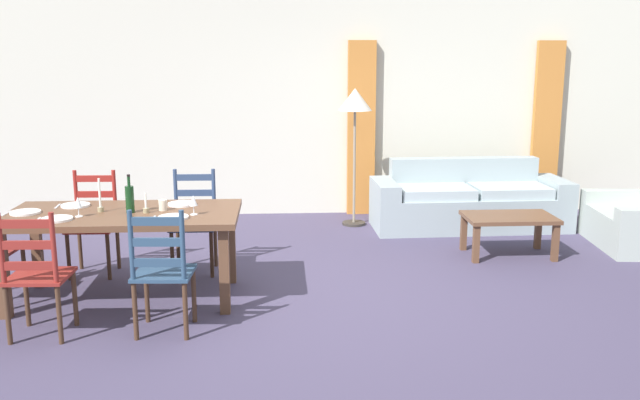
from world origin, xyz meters
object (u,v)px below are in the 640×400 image
object	(u,v)px
dining_table	(123,222)
wine_bottle	(130,198)
dining_chair_far_left	(94,223)
wine_glass_near_right	(193,201)
coffee_cup_primary	(163,205)
dining_chair_near_right	(162,271)
wine_glass_near_left	(78,203)
dining_chair_near_left	(37,275)
standing_lamp	(355,108)
couch	(468,203)
coffee_table	(509,222)
dining_chair_far_right	(194,222)

from	to	relation	value
dining_table	wine_bottle	bearing A→B (deg)	-14.67
dining_chair_far_left	wine_glass_near_right	world-z (taller)	dining_chair_far_left
coffee_cup_primary	dining_chair_far_left	bearing A→B (deg)	137.56
wine_bottle	dining_chair_near_right	bearing A→B (deg)	-63.81
wine_glass_near_left	dining_chair_far_left	bearing A→B (deg)	98.64
dining_chair_near_left	coffee_cup_primary	world-z (taller)	dining_chair_near_left
coffee_cup_primary	standing_lamp	xyz separation A→B (m)	(1.87, 2.42, 0.62)
dining_chair_far_left	standing_lamp	distance (m)	3.28
wine_glass_near_right	standing_lamp	bearing A→B (deg)	58.53
dining_chair_near_left	couch	world-z (taller)	dining_chair_near_left
wine_bottle	wine_glass_near_left	size ratio (longest dim) A/B	1.96
dining_chair_near_right	coffee_table	size ratio (longest dim) A/B	1.07
dining_chair_far_left	wine_glass_near_left	bearing A→B (deg)	-81.36
wine_glass_near_right	couch	size ratio (longest dim) A/B	0.07
dining_chair_far_left	dining_chair_near_left	bearing A→B (deg)	-90.06
dining_table	coffee_cup_primary	xyz separation A→B (m)	(0.32, 0.05, 0.13)
dining_chair_far_right	dining_table	bearing A→B (deg)	-122.45
dining_chair_far_right	standing_lamp	distance (m)	2.59
dining_chair_near_right	couch	bearing A→B (deg)	44.46
dining_chair_far_left	dining_table	bearing A→B (deg)	-59.22
couch	coffee_table	bearing A→B (deg)	-85.99
dining_chair_far_right	wine_glass_near_left	world-z (taller)	dining_chair_far_right
dining_chair_far_right	couch	size ratio (longest dim) A/B	0.42
dining_table	wine_glass_near_left	distance (m)	0.40
dining_chair_near_right	wine_bottle	xyz separation A→B (m)	(-0.37, 0.74, 0.39)
wine_glass_near_right	dining_chair_near_right	bearing A→B (deg)	-104.50
dining_chair_near_left	dining_chair_far_right	world-z (taller)	same
dining_chair_near_left	dining_chair_near_right	world-z (taller)	same
wine_bottle	coffee_table	xyz separation A→B (m)	(3.55, 1.08, -0.51)
dining_chair_near_right	wine_glass_near_right	size ratio (longest dim) A/B	5.96
wine_glass_near_left	coffee_cup_primary	bearing A→B (deg)	17.04
dining_chair_far_left	dining_chair_far_right	bearing A→B (deg)	0.65
couch	dining_table	bearing A→B (deg)	-147.18
dining_chair_near_left	wine_glass_near_right	world-z (taller)	dining_chair_near_left
coffee_table	standing_lamp	world-z (taller)	standing_lamp
dining_chair_far_left	couch	bearing A→B (deg)	21.03
dining_table	dining_chair_far_right	size ratio (longest dim) A/B	1.98
dining_chair_far_right	wine_bottle	world-z (taller)	wine_bottle
coffee_cup_primary	coffee_table	bearing A→B (deg)	17.15
standing_lamp	dining_table	bearing A→B (deg)	-131.59
dining_table	dining_chair_near_left	distance (m)	0.92
dining_chair_near_left	wine_bottle	size ratio (longest dim) A/B	3.04
coffee_cup_primary	standing_lamp	size ratio (longest dim) A/B	0.05
wine_bottle	wine_glass_near_left	distance (m)	0.40
wine_glass_near_left	dining_table	bearing A→B (deg)	25.40
dining_chair_near_left	dining_chair_far_right	size ratio (longest dim) A/B	1.00
wine_bottle	coffee_cup_primary	distance (m)	0.27
dining_table	coffee_table	size ratio (longest dim) A/B	2.11
dining_chair_near_left	wine_bottle	world-z (taller)	wine_bottle
dining_chair_near_left	coffee_cup_primary	distance (m)	1.18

